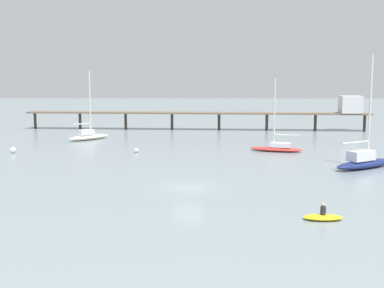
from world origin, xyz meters
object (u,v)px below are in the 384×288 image
(pier, at_px, (252,110))
(sailboat_cream, at_px, (88,135))
(dinghy_yellow, at_px, (323,217))
(mooring_buoy_far, at_px, (136,150))
(sailboat_red, at_px, (277,147))
(sailboat_navy, at_px, (364,160))
(mooring_buoy_mid, at_px, (13,150))

(pier, height_order, sailboat_cream, sailboat_cream)
(dinghy_yellow, xyz_separation_m, mooring_buoy_far, (-16.10, 29.52, 0.07))
(sailboat_red, bearing_deg, pier, 91.36)
(pier, relative_size, sailboat_red, 6.70)
(pier, height_order, sailboat_navy, sailboat_navy)
(sailboat_red, bearing_deg, sailboat_navy, -58.64)
(pier, bearing_deg, dinghy_yellow, -91.07)
(mooring_buoy_far, bearing_deg, dinghy_yellow, -61.39)
(pier, xyz_separation_m, dinghy_yellow, (-1.06, -57.05, -3.39))
(mooring_buoy_mid, bearing_deg, sailboat_red, 3.46)
(dinghy_yellow, height_order, mooring_buoy_far, dinghy_yellow)
(sailboat_navy, xyz_separation_m, mooring_buoy_far, (-24.93, 10.52, -0.53))
(mooring_buoy_far, bearing_deg, mooring_buoy_mid, -177.04)
(sailboat_cream, bearing_deg, dinghy_yellow, -59.38)
(dinghy_yellow, bearing_deg, sailboat_cream, 120.62)
(sailboat_red, xyz_separation_m, mooring_buoy_mid, (-33.05, -2.00, -0.22))
(sailboat_navy, distance_m, mooring_buoy_mid, 41.36)
(sailboat_navy, xyz_separation_m, sailboat_red, (-7.14, 11.72, -0.22))
(pier, relative_size, mooring_buoy_far, 108.97)
(sailboat_cream, height_order, dinghy_yellow, sailboat_cream)
(pier, xyz_separation_m, sailboat_cream, (-26.14, -14.68, -2.88))
(sailboat_navy, xyz_separation_m, sailboat_cream, (-33.91, 23.36, -0.09))
(sailboat_red, xyz_separation_m, sailboat_cream, (-26.76, 11.64, 0.14))
(pier, relative_size, sailboat_navy, 5.37)
(mooring_buoy_far, relative_size, mooring_buoy_mid, 0.76)
(sailboat_navy, height_order, mooring_buoy_far, sailboat_navy)
(sailboat_red, distance_m, mooring_buoy_far, 17.83)
(sailboat_navy, bearing_deg, pier, 101.54)
(dinghy_yellow, xyz_separation_m, mooring_buoy_mid, (-31.36, 28.73, 0.16))
(sailboat_red, height_order, mooring_buoy_mid, sailboat_red)
(sailboat_navy, xyz_separation_m, mooring_buoy_mid, (-40.20, 9.73, -0.44))
(sailboat_navy, height_order, sailboat_red, sailboat_navy)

